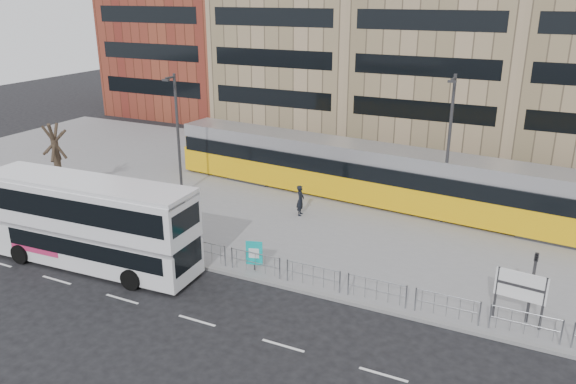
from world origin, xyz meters
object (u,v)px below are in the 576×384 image
at_px(ad_panel, 254,253).
at_px(traffic_light_east, 533,279).
at_px(bare_tree, 51,120).
at_px(pedestrian, 300,200).
at_px(double_decker_bus, 90,220).
at_px(lamp_post_east, 448,145).
at_px(station_sign, 521,288).
at_px(traffic_light_west, 175,213).
at_px(lamp_post_west, 177,131).
at_px(tram, 385,176).

distance_m(ad_panel, traffic_light_east, 12.30).
bearing_deg(bare_tree, pedestrian, 15.04).
bearing_deg(double_decker_bus, pedestrian, 54.34).
xyz_separation_m(pedestrian, lamp_post_east, (7.90, 2.62, 3.73)).
distance_m(double_decker_bus, lamp_post_east, 19.53).
height_order(traffic_light_east, bare_tree, bare_tree).
relative_size(pedestrian, traffic_light_east, 0.61).
xyz_separation_m(station_sign, ad_panel, (-11.84, -0.58, -0.71)).
xyz_separation_m(ad_panel, lamp_post_east, (6.90, 10.11, 3.79)).
height_order(ad_panel, traffic_light_east, traffic_light_east).
bearing_deg(double_decker_bus, lamp_post_east, 38.70).
distance_m(traffic_light_west, lamp_post_west, 8.68).
bearing_deg(double_decker_bus, ad_panel, 17.09).
bearing_deg(lamp_post_east, bare_tree, -163.82).
bearing_deg(tram, lamp_post_east, -16.71).
relative_size(station_sign, traffic_light_west, 0.74).
relative_size(ad_panel, pedestrian, 0.81).
relative_size(tram, station_sign, 13.39).
bearing_deg(station_sign, lamp_post_east, 123.49).
xyz_separation_m(lamp_post_east, bare_tree, (-23.22, -6.74, 0.50)).
height_order(ad_panel, bare_tree, bare_tree).
bearing_deg(double_decker_bus, station_sign, 6.87).
bearing_deg(ad_panel, double_decker_bus, -177.36).
distance_m(tram, bare_tree, 21.27).
xyz_separation_m(station_sign, bare_tree, (-28.16, 2.79, 3.58)).
bearing_deg(lamp_post_east, lamp_post_west, -170.37).
distance_m(double_decker_bus, traffic_light_east, 20.15).
xyz_separation_m(traffic_light_west, bare_tree, (-11.40, 2.95, 3.20)).
relative_size(station_sign, lamp_post_west, 0.29).
distance_m(ad_panel, pedestrian, 7.56).
xyz_separation_m(station_sign, traffic_light_west, (-16.76, -0.16, 0.38)).
height_order(double_decker_bus, bare_tree, bare_tree).
relative_size(pedestrian, lamp_post_west, 0.24).
distance_m(traffic_light_east, lamp_post_west, 22.91).
bearing_deg(station_sign, double_decker_bus, -164.14).
bearing_deg(pedestrian, station_sign, -130.01).
xyz_separation_m(traffic_light_west, traffic_light_east, (17.14, 0.45, 0.00)).
xyz_separation_m(double_decker_bus, tram, (10.56, 14.47, -0.45)).
height_order(double_decker_bus, traffic_light_west, double_decker_bus).
distance_m(station_sign, pedestrian, 14.59).
relative_size(station_sign, lamp_post_east, 0.27).
height_order(pedestrian, traffic_light_west, traffic_light_west).
relative_size(tram, ad_panel, 20.33).
xyz_separation_m(double_decker_bus, lamp_post_west, (-2.04, 10.07, 2.10)).
height_order(tram, traffic_light_east, tram).
bearing_deg(lamp_post_east, double_decker_bus, -138.39).
relative_size(tram, lamp_post_west, 3.86).
height_order(pedestrian, bare_tree, bare_tree).
height_order(ad_panel, traffic_light_west, traffic_light_west).
bearing_deg(lamp_post_east, traffic_light_west, -140.67).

